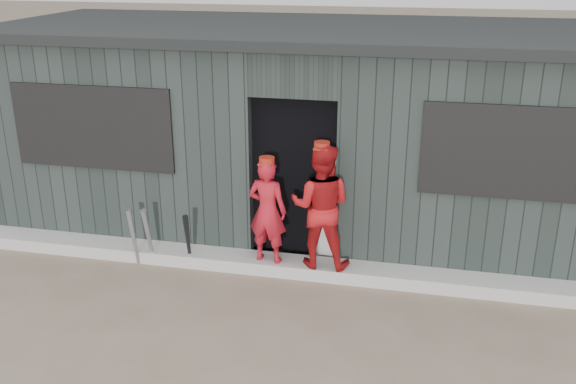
% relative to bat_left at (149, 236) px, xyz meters
% --- Properties ---
extents(ground, '(80.00, 80.00, 0.00)m').
position_rel_bat_left_xyz_m(ground, '(1.64, -1.64, -0.37)').
color(ground, '#715E4E').
rests_on(ground, ground).
extents(curb, '(8.00, 0.36, 0.15)m').
position_rel_bat_left_xyz_m(curb, '(1.64, 0.18, -0.30)').
color(curb, '#ADADA8').
rests_on(curb, ground).
extents(bat_left, '(0.07, 0.24, 0.74)m').
position_rel_bat_left_xyz_m(bat_left, '(0.00, 0.00, 0.00)').
color(bat_left, gray).
rests_on(bat_left, ground).
extents(bat_mid, '(0.12, 0.16, 0.72)m').
position_rel_bat_left_xyz_m(bat_mid, '(-0.17, -0.04, -0.01)').
color(bat_mid, gray).
rests_on(bat_mid, ground).
extents(bat_right, '(0.15, 0.33, 0.72)m').
position_rel_bat_left_xyz_m(bat_right, '(0.47, 0.03, -0.01)').
color(bat_right, black).
rests_on(bat_right, ground).
extents(player_red_left, '(0.48, 0.35, 1.22)m').
position_rel_bat_left_xyz_m(player_red_left, '(1.41, 0.13, 0.39)').
color(player_red_left, '#B51624').
rests_on(player_red_left, curb).
extents(player_red_right, '(0.69, 0.54, 1.42)m').
position_rel_bat_left_xyz_m(player_red_right, '(2.01, 0.17, 0.49)').
color(player_red_right, '#AF1518').
rests_on(player_red_right, curb).
extents(player_grey_back, '(0.72, 0.55, 1.32)m').
position_rel_bat_left_xyz_m(player_grey_back, '(2.07, 0.62, 0.29)').
color(player_grey_back, silver).
rests_on(player_grey_back, ground).
extents(dugout, '(8.30, 3.30, 2.62)m').
position_rel_bat_left_xyz_m(dugout, '(1.64, 1.86, 0.92)').
color(dugout, black).
rests_on(dugout, ground).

